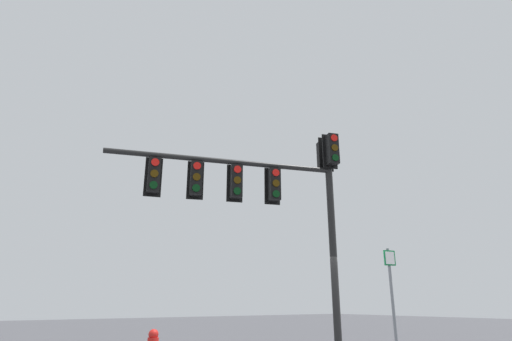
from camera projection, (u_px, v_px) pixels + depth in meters
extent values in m
cylinder|color=black|center=(333.00, 245.00, 11.34)|extent=(0.20, 0.20, 5.66)
cylinder|color=black|center=(224.00, 161.00, 11.18)|extent=(2.16, 5.90, 0.14)
cube|color=black|center=(332.00, 150.00, 11.89)|extent=(0.38, 0.38, 0.90)
cube|color=black|center=(330.00, 152.00, 12.04)|extent=(0.18, 0.43, 1.04)
cylinder|color=red|center=(334.00, 138.00, 11.83)|extent=(0.09, 0.20, 0.20)
cylinder|color=#3C2703|center=(335.00, 148.00, 11.74)|extent=(0.09, 0.20, 0.20)
cylinder|color=black|center=(335.00, 158.00, 11.64)|extent=(0.09, 0.20, 0.20)
cube|color=black|center=(323.00, 156.00, 12.44)|extent=(0.38, 0.38, 0.90)
cube|color=black|center=(326.00, 154.00, 12.28)|extent=(0.18, 0.43, 1.04)
cylinder|color=red|center=(321.00, 149.00, 12.68)|extent=(0.09, 0.20, 0.20)
cylinder|color=#3C2703|center=(321.00, 158.00, 12.59)|extent=(0.09, 0.20, 0.20)
cylinder|color=black|center=(322.00, 167.00, 12.50)|extent=(0.09, 0.20, 0.20)
cube|color=black|center=(274.00, 185.00, 11.39)|extent=(0.38, 0.38, 0.90)
cube|color=black|center=(272.00, 186.00, 11.54)|extent=(0.18, 0.43, 1.04)
cylinder|color=red|center=(276.00, 173.00, 11.33)|extent=(0.09, 0.20, 0.20)
cylinder|color=#3C2703|center=(276.00, 183.00, 11.24)|extent=(0.09, 0.20, 0.20)
cylinder|color=black|center=(276.00, 194.00, 11.15)|extent=(0.09, 0.20, 0.20)
cube|color=black|center=(236.00, 182.00, 11.10)|extent=(0.38, 0.38, 0.90)
cube|color=black|center=(235.00, 183.00, 11.26)|extent=(0.18, 0.43, 1.04)
cylinder|color=red|center=(238.00, 169.00, 11.04)|extent=(0.09, 0.20, 0.20)
cylinder|color=#3C2703|center=(237.00, 180.00, 10.95)|extent=(0.09, 0.20, 0.20)
cylinder|color=black|center=(237.00, 191.00, 10.86)|extent=(0.09, 0.20, 0.20)
cube|color=black|center=(196.00, 179.00, 10.82)|extent=(0.39, 0.39, 0.90)
cube|color=black|center=(195.00, 180.00, 10.98)|extent=(0.20, 0.43, 1.04)
cylinder|color=red|center=(197.00, 166.00, 10.76)|extent=(0.10, 0.20, 0.20)
cylinder|color=#3C2703|center=(197.00, 177.00, 10.67)|extent=(0.10, 0.20, 0.20)
cylinder|color=black|center=(196.00, 188.00, 10.58)|extent=(0.10, 0.20, 0.20)
cube|color=black|center=(154.00, 175.00, 10.54)|extent=(0.37, 0.37, 0.90)
cube|color=black|center=(153.00, 177.00, 10.69)|extent=(0.16, 0.43, 1.04)
cylinder|color=red|center=(155.00, 162.00, 10.48)|extent=(0.09, 0.20, 0.20)
cylinder|color=#3C2703|center=(154.00, 173.00, 10.39)|extent=(0.09, 0.20, 0.20)
cylinder|color=black|center=(154.00, 185.00, 10.30)|extent=(0.09, 0.20, 0.20)
cylinder|color=slate|center=(393.00, 304.00, 9.62)|extent=(0.07, 0.07, 2.56)
cube|color=#0C7238|center=(390.00, 258.00, 9.91)|extent=(0.10, 0.31, 0.36)
cube|color=white|center=(390.00, 258.00, 9.90)|extent=(0.07, 0.25, 0.30)
sphere|color=red|center=(154.00, 334.00, 8.28)|extent=(0.20, 0.20, 0.20)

